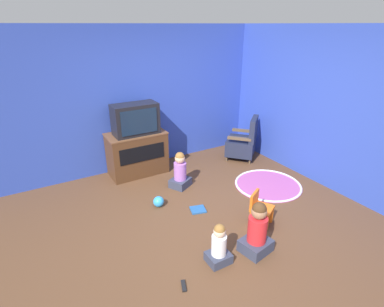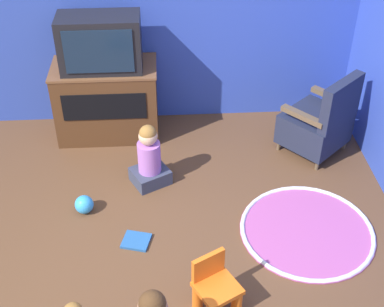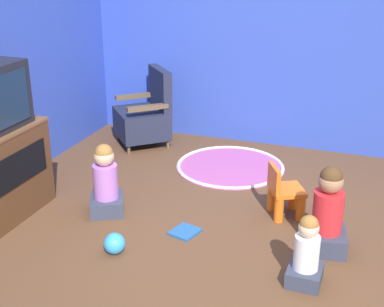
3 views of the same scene
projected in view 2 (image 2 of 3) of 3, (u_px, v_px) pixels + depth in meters
name	position (u px, v px, depth m)	size (l,w,h in m)	color
ground_plane	(140.00, 269.00, 4.21)	(30.00, 30.00, 0.00)	brown
wall_back	(103.00, 3.00, 5.24)	(5.36, 0.12, 2.58)	#2D47B2
tv_cabinet	(107.00, 100.00, 5.49)	(1.04, 0.56, 0.79)	#4C2D19
television	(100.00, 43.00, 5.06)	(0.78, 0.39, 0.54)	black
black_armchair	(319.00, 123.00, 5.26)	(0.79, 0.79, 0.88)	brown
yellow_kid_chair	(216.00, 290.00, 3.80)	(0.38, 0.38, 0.46)	orange
play_mat	(307.00, 230.00, 4.54)	(1.14, 1.14, 0.04)	#A54C8C
child_watching_left	(149.00, 159.00, 4.90)	(0.42, 0.40, 0.63)	#33384C
toy_ball	(84.00, 204.00, 4.69)	(0.17, 0.17, 0.17)	#3399E5
book	(136.00, 241.00, 4.44)	(0.27, 0.25, 0.02)	#235699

